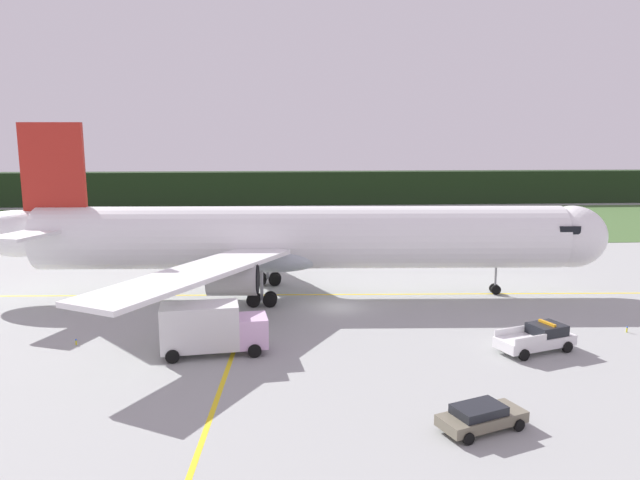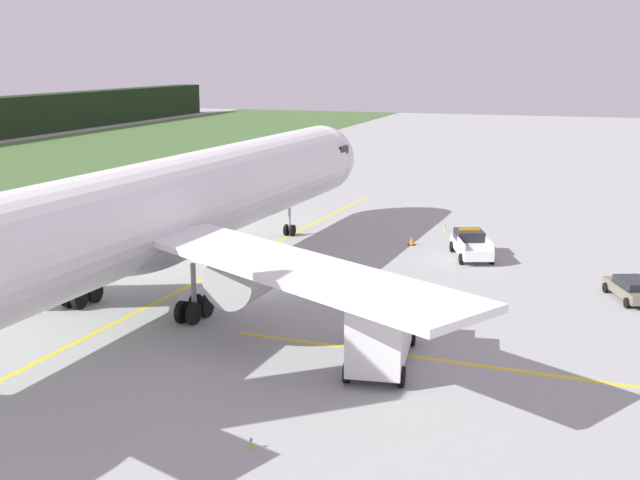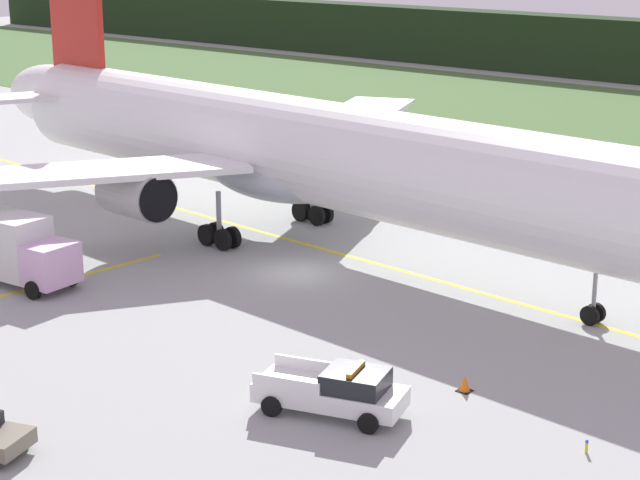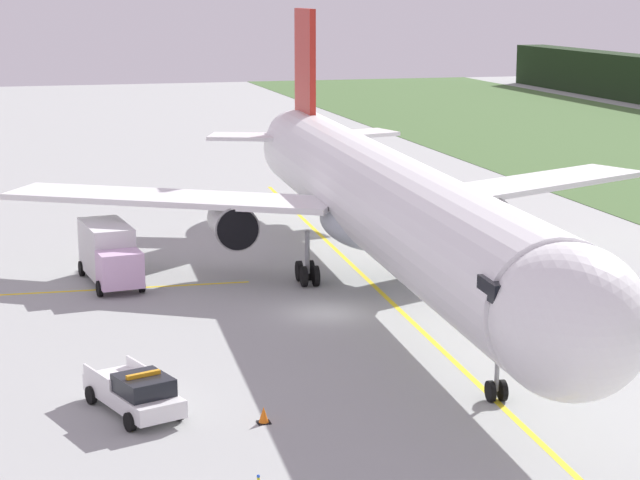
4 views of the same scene
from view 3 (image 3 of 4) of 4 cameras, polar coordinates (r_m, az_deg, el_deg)
ground at (r=55.44m, az=-1.20°, el=-1.74°), size 320.00×320.00×0.00m
taxiway_centerline_main at (r=60.28m, az=-0.58°, el=-0.27°), size 75.18×4.00×0.01m
airliner at (r=59.34m, az=-0.91°, el=4.68°), size 57.64×42.35×15.57m
ops_pickup_truck at (r=39.41m, az=0.84°, el=-7.94°), size 5.83×3.75×1.94m
catering_truck at (r=55.55m, az=-15.94°, el=-0.37°), size 7.19×3.41×3.60m
apron_cone at (r=41.83m, az=7.64°, el=-7.49°), size 0.53×0.53×0.66m
taxiway_edge_light_east at (r=38.00m, az=13.86°, el=-10.47°), size 0.12×0.12×0.47m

